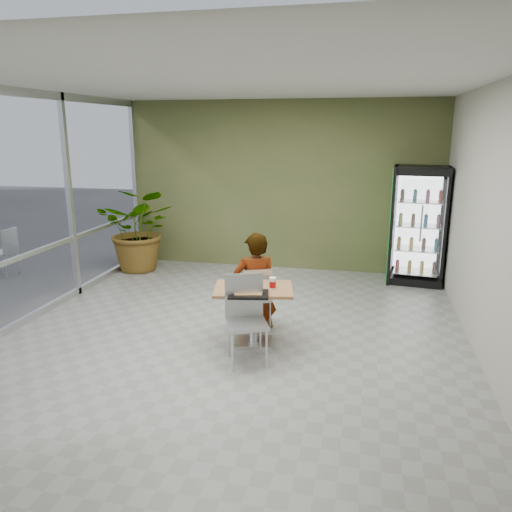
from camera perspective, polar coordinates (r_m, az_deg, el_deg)
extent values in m
plane|color=gray|center=(6.67, -2.50, -9.21)|extent=(7.00, 7.00, 0.00)
cube|color=#9E7343|center=(6.21, -0.29, -3.80)|extent=(1.07, 0.84, 0.04)
cylinder|color=silver|center=(6.34, -0.29, -7.02)|extent=(0.10, 0.10, 0.71)
cube|color=silver|center=(6.47, -0.29, -9.79)|extent=(0.55, 0.47, 0.04)
cube|color=silver|center=(6.87, -0.01, -4.81)|extent=(0.50, 0.50, 0.03)
cube|color=silver|center=(6.63, 0.26, -3.45)|extent=(0.37, 0.17, 0.46)
cylinder|color=silver|center=(7.12, 1.08, -5.87)|extent=(0.02, 0.02, 0.41)
cylinder|color=silver|center=(7.07, -1.56, -6.03)|extent=(0.02, 0.02, 0.41)
cylinder|color=silver|center=(6.82, 1.60, -6.81)|extent=(0.02, 0.02, 0.41)
cylinder|color=silver|center=(6.76, -1.15, -6.98)|extent=(0.02, 0.02, 0.41)
cube|color=silver|center=(5.79, -1.05, -7.75)|extent=(0.59, 0.59, 0.03)
cube|color=silver|center=(5.90, -1.39, -4.54)|extent=(0.43, 0.20, 0.54)
cylinder|color=silver|center=(5.69, -2.70, -10.87)|extent=(0.03, 0.03, 0.49)
cylinder|color=silver|center=(5.75, 1.22, -10.59)|extent=(0.03, 0.03, 0.49)
cylinder|color=silver|center=(6.04, -3.18, -9.32)|extent=(0.03, 0.03, 0.49)
cylinder|color=silver|center=(6.09, 0.50, -9.07)|extent=(0.03, 0.03, 0.49)
imported|color=black|center=(6.79, -0.10, -4.08)|extent=(0.71, 0.59, 1.64)
cylinder|color=white|center=(6.24, -1.43, -3.48)|extent=(0.26, 0.26, 0.01)
cylinder|color=white|center=(6.11, 1.92, -3.22)|extent=(0.08, 0.08, 0.14)
cylinder|color=#B4120B|center=(6.12, 1.92, -3.25)|extent=(0.08, 0.08, 0.08)
cylinder|color=white|center=(6.09, 1.92, -2.53)|extent=(0.09, 0.09, 0.01)
cube|color=white|center=(6.09, -2.52, -3.89)|extent=(0.19, 0.19, 0.02)
cube|color=black|center=(5.92, -0.87, -4.40)|extent=(0.53, 0.42, 0.03)
cube|color=black|center=(9.18, 18.10, 3.34)|extent=(1.00, 0.82, 2.05)
cube|color=green|center=(9.14, 15.18, 3.51)|extent=(0.09, 0.70, 2.01)
cube|color=silver|center=(8.83, 18.31, 3.05)|extent=(0.74, 0.10, 1.64)
imported|color=#346327|center=(9.79, -13.09, 3.00)|extent=(1.55, 1.38, 1.60)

